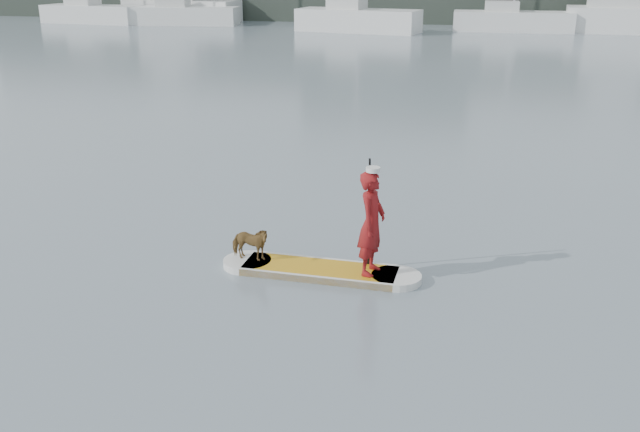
% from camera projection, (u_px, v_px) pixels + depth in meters
% --- Properties ---
extents(ground, '(140.00, 140.00, 0.00)m').
position_uv_depth(ground, '(572.00, 426.00, 7.82)').
color(ground, slate).
rests_on(ground, ground).
extents(paddleboard, '(3.30, 0.83, 0.12)m').
position_uv_depth(paddleboard, '(320.00, 270.00, 11.57)').
color(paddleboard, '#CA8F13').
rests_on(paddleboard, ground).
extents(paddler, '(0.49, 0.66, 1.67)m').
position_uv_depth(paddler, '(372.00, 223.00, 11.07)').
color(paddler, maroon).
rests_on(paddler, paddleboard).
extents(white_cap, '(0.22, 0.22, 0.07)m').
position_uv_depth(white_cap, '(373.00, 169.00, 10.77)').
color(white_cap, silver).
rests_on(white_cap, paddler).
extents(dog, '(0.72, 0.37, 0.59)m').
position_uv_depth(dog, '(250.00, 243.00, 11.72)').
color(dog, brown).
rests_on(dog, paddleboard).
extents(paddle, '(0.10, 0.30, 2.00)m').
position_uv_depth(paddle, '(370.00, 225.00, 11.43)').
color(paddle, black).
rests_on(paddle, ground).
extents(sailboat_a, '(8.22, 3.28, 11.63)m').
position_uv_depth(sailboat_a, '(92.00, 12.00, 55.85)').
color(sailboat_a, white).
rests_on(sailboat_a, ground).
extents(sailboat_b, '(8.45, 3.50, 12.20)m').
position_uv_depth(sailboat_b, '(183.00, 13.00, 54.47)').
color(sailboat_b, white).
rests_on(sailboat_b, ground).
extents(sailboat_c, '(8.80, 4.17, 12.14)m').
position_uv_depth(sailboat_c, '(357.00, 18.00, 49.25)').
color(sailboat_c, white).
rests_on(sailboat_c, ground).
extents(sailboat_d, '(8.20, 2.84, 11.94)m').
position_uv_depth(sailboat_d, '(512.00, 19.00, 49.52)').
color(sailboat_d, white).
rests_on(sailboat_d, ground).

